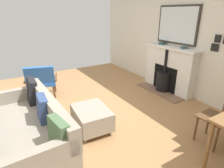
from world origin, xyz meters
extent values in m
cube|color=#A87A4C|center=(0.00, 0.00, 0.00)|extent=(5.32, 6.33, 0.01)
cube|color=silver|center=(-2.66, 0.00, 1.32)|extent=(0.12, 6.33, 2.64)
cube|color=brown|center=(-2.18, -0.12, 0.01)|extent=(0.33, 1.32, 0.03)
cube|color=white|center=(-2.48, -0.12, 0.53)|extent=(0.25, 1.39, 1.06)
cube|color=black|center=(-2.37, -0.12, 0.34)|extent=(0.06, 0.71, 0.61)
cylinder|color=black|center=(-2.33, -0.12, 0.26)|extent=(0.36, 0.36, 0.46)
cylinder|color=black|center=(-2.33, -0.12, 0.50)|extent=(0.38, 0.38, 0.02)
cylinder|color=black|center=(-2.33, -0.12, 0.79)|extent=(0.07, 0.07, 0.55)
cube|color=white|center=(-2.45, -0.12, 1.09)|extent=(0.30, 1.47, 0.05)
cube|color=#2D2823|center=(-2.57, -0.12, 1.60)|extent=(0.04, 1.11, 0.85)
cube|color=silver|center=(-2.55, -0.12, 1.60)|extent=(0.01, 1.03, 0.77)
cylinder|color=#334C56|center=(-2.48, -0.45, 1.14)|extent=(0.17, 0.17, 0.05)
torus|color=#334C56|center=(-2.48, -0.45, 1.16)|extent=(0.16, 0.16, 0.01)
cylinder|color=#334C56|center=(-2.48, 0.22, 1.13)|extent=(0.15, 0.15, 0.04)
torus|color=#334C56|center=(-2.48, 0.22, 1.15)|extent=(0.15, 0.15, 0.01)
cylinder|color=#B2B2B7|center=(1.26, -0.34, 0.05)|extent=(0.04, 0.04, 0.10)
cylinder|color=#B2B2B7|center=(0.62, -0.37, 0.05)|extent=(0.04, 0.04, 0.10)
cube|color=gray|center=(0.91, 0.44, 0.26)|extent=(0.87, 1.90, 0.33)
cube|color=gray|center=(0.57, 0.43, 0.59)|extent=(0.21, 1.88, 0.33)
cube|color=gray|center=(0.94, -0.44, 0.54)|extent=(0.76, 0.15, 0.22)
cube|color=gray|center=(0.87, 1.31, 0.54)|extent=(0.76, 0.15, 0.22)
cube|color=black|center=(0.69, -0.29, 0.62)|extent=(0.17, 0.42, 0.43)
cube|color=#334775|center=(0.67, 0.41, 0.59)|extent=(0.16, 0.37, 0.37)
cube|color=#4C6B47|center=(0.64, 1.11, 0.59)|extent=(0.18, 0.38, 0.37)
cylinder|color=#B2B2B7|center=(0.12, 0.14, 0.04)|extent=(0.03, 0.03, 0.09)
cylinder|color=#B2B2B7|center=(0.16, 0.70, 0.04)|extent=(0.03, 0.03, 0.09)
cylinder|color=#B2B2B7|center=(-0.31, 0.18, 0.04)|extent=(0.03, 0.03, 0.09)
cylinder|color=#B2B2B7|center=(-0.27, 0.73, 0.04)|extent=(0.03, 0.03, 0.09)
cube|color=gray|center=(-0.08, 0.44, 0.24)|extent=(0.59, 0.74, 0.30)
cube|color=brown|center=(0.01, -1.50, 0.18)|extent=(0.05, 0.05, 0.36)
cube|color=brown|center=(0.50, -1.65, 0.18)|extent=(0.05, 0.05, 0.36)
cube|color=brown|center=(0.15, -1.05, 0.18)|extent=(0.05, 0.05, 0.36)
cube|color=brown|center=(0.63, -1.20, 0.18)|extent=(0.05, 0.05, 0.36)
cube|color=#2D60B2|center=(0.32, -1.35, 0.38)|extent=(0.74, 0.71, 0.08)
cube|color=#2D60B2|center=(0.39, -1.11, 0.61)|extent=(0.61, 0.31, 0.40)
cube|color=brown|center=(0.01, -1.26, 0.47)|extent=(0.19, 0.52, 0.04)
cube|color=brown|center=(0.63, -1.44, 0.47)|extent=(0.19, 0.52, 0.04)
cylinder|color=olive|center=(-0.92, 1.96, 0.35)|extent=(0.05, 0.05, 0.70)
cylinder|color=brown|center=(-1.63, 1.53, 0.21)|extent=(0.03, 0.03, 0.43)
cylinder|color=brown|center=(-1.31, 1.53, 0.21)|extent=(0.03, 0.03, 0.43)
cylinder|color=brown|center=(-1.31, 1.85, 0.21)|extent=(0.03, 0.03, 0.43)
cube|color=brown|center=(-1.47, 1.69, 0.44)|extent=(0.41, 0.41, 0.02)
cube|color=black|center=(-2.58, 0.88, 1.40)|extent=(0.02, 0.11, 0.15)
cube|color=black|center=(-2.58, 0.85, 1.23)|extent=(0.02, 0.15, 0.15)
camera|label=1|loc=(1.04, 2.91, 1.88)|focal=29.84mm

